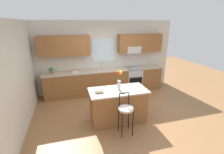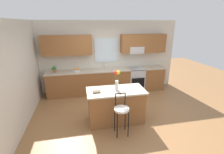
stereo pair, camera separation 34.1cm
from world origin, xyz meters
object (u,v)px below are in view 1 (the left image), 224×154
Objects in this scene: oven_range at (133,79)px; bar_stool_near at (126,110)px; cookbook at (99,92)px; fruit_bowl_oranges at (75,71)px; kitchen_island at (118,105)px; flower_vase at (119,79)px; potted_plant_small at (51,70)px.

bar_stool_near is (-1.26, -2.57, 0.18)m from oven_range.
fruit_bowl_oranges reaches higher than cookbook.
oven_range is 0.60× the size of kitchen_island.
oven_range is at bearing -0.62° from fruit_bowl_oranges.
flower_vase is 0.62m from cookbook.
cookbook is (-0.52, 0.55, 0.30)m from bar_stool_near.
oven_range is 1.73× the size of flower_vase.
potted_plant_small is (-0.79, 0.00, 0.09)m from fruit_bowl_oranges.
fruit_bowl_oranges is (-2.28, 0.02, 0.50)m from oven_range.
kitchen_island is at bearing -122.49° from oven_range.
bar_stool_near is at bearing -90.00° from kitchen_island.
kitchen_island is 2.89× the size of flower_vase.
cookbook is at bearing 133.48° from bar_stool_near.
bar_stool_near is at bearing -55.15° from potted_plant_small.
flower_vase is at bearing -122.09° from oven_range.
oven_range is 2.34m from kitchen_island.
oven_range is 4.60× the size of cookbook.
flower_vase is 2.67× the size of cookbook.
flower_vase is at bearing 0.75° from kitchen_island.
flower_vase is 2.27m from fruit_bowl_oranges.
flower_vase is at bearing 88.16° from bar_stool_near.
flower_vase reaches higher than cookbook.
fruit_bowl_oranges is (-1.04, 2.00, -0.26)m from flower_vase.
fruit_bowl_oranges is at bearing 117.05° from kitchen_island.
flower_vase is at bearing -47.59° from potted_plant_small.
bar_stool_near is at bearing -46.52° from cookbook.
potted_plant_small is (-1.82, 2.00, -0.18)m from flower_vase.
flower_vase is 2.33× the size of potted_plant_small.
fruit_bowl_oranges is at bearing 111.47° from bar_stool_near.
flower_vase reaches higher than potted_plant_small.
kitchen_island is 6.73× the size of potted_plant_small.
bar_stool_near is 5.21× the size of cookbook.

